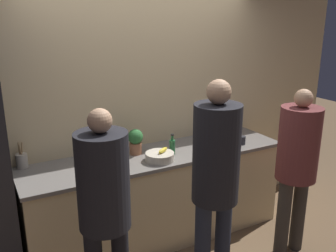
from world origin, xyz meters
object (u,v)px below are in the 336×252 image
at_px(person_right, 297,158).
at_px(utensil_crock, 22,160).
at_px(bottle_dark, 123,165).
at_px(person_left, 104,200).
at_px(fruit_bowl, 160,156).
at_px(bottle_green, 172,146).
at_px(potted_plant, 135,140).
at_px(person_center, 216,173).
at_px(cup_black, 242,140).

xyz_separation_m(person_right, utensil_crock, (-2.26, 1.11, 0.01)).
bearing_deg(utensil_crock, bottle_dark, -32.78).
distance_m(person_left, fruit_bowl, 1.00).
distance_m(fruit_bowl, utensil_crock, 1.25).
bearing_deg(bottle_green, bottle_dark, -165.58).
distance_m(fruit_bowl, bottle_dark, 0.40).
bearing_deg(bottle_dark, potted_plant, 51.10).
bearing_deg(person_left, person_center, -10.57).
bearing_deg(bottle_dark, fruit_bowl, 8.55).
height_order(bottle_green, potted_plant, potted_plant).
relative_size(person_left, bottle_green, 7.96).
relative_size(bottle_dark, cup_black, 1.74).
bearing_deg(person_left, bottle_green, 37.42).
relative_size(fruit_bowl, utensil_crock, 1.13).
distance_m(person_right, potted_plant, 1.54).
distance_m(person_left, person_right, 1.85).
bearing_deg(person_center, person_left, 169.43).
bearing_deg(fruit_bowl, potted_plant, 115.11).
bearing_deg(person_left, potted_plant, 54.98).
bearing_deg(potted_plant, cup_black, -13.92).
distance_m(utensil_crock, bottle_green, 1.40).
distance_m(person_right, bottle_dark, 1.61).
bearing_deg(person_left, bottle_dark, 57.40).
distance_m(person_left, potted_plant, 1.12).
distance_m(person_right, utensil_crock, 2.52).
height_order(bottle_dark, cup_black, bottle_dark).
bearing_deg(bottle_dark, person_left, -122.60).
bearing_deg(potted_plant, bottle_green, -30.77).
relative_size(bottle_green, cup_black, 2.37).
height_order(person_right, bottle_dark, person_right).
relative_size(utensil_crock, potted_plant, 0.95).
distance_m(person_left, cup_black, 1.86).
relative_size(utensil_crock, bottle_green, 1.15).
xyz_separation_m(person_left, potted_plant, (0.64, 0.92, 0.06)).
bearing_deg(cup_black, person_right, -81.28).
distance_m(person_center, potted_plant, 1.09).
bearing_deg(potted_plant, fruit_bowl, -64.89).
relative_size(cup_black, potted_plant, 0.35).
bearing_deg(bottle_dark, person_center, -57.37).
bearing_deg(person_right, bottle_dark, 157.49).
height_order(person_center, fruit_bowl, person_center).
bearing_deg(potted_plant, person_center, -79.38).
relative_size(fruit_bowl, cup_black, 3.07).
relative_size(person_center, person_right, 1.11).
distance_m(person_right, fruit_bowl, 1.28).
height_order(person_right, bottle_green, person_right).
height_order(person_left, bottle_green, person_left).
bearing_deg(bottle_green, person_center, -97.12).
bearing_deg(fruit_bowl, person_left, -140.29).
distance_m(utensil_crock, potted_plant, 1.06).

